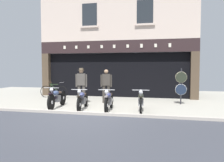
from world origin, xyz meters
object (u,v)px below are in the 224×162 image
at_px(salesman_left, 81,84).
at_px(advert_board_near, 88,67).
at_px(motorcycle_left, 57,98).
at_px(advert_board_far, 74,66).
at_px(motorcycle_center_right, 141,101).
at_px(motorcycle_center, 109,100).
at_px(leaning_bicycle, 54,91).
at_px(shopkeeper_center, 106,84).
at_px(tyre_sign_pole, 181,84).
at_px(motorcycle_center_left, 83,99).

xyz_separation_m(salesman_left, advert_board_near, (-0.62, 2.87, 0.84)).
height_order(motorcycle_left, advert_board_far, advert_board_far).
height_order(motorcycle_center_right, advert_board_far, advert_board_far).
bearing_deg(advert_board_near, motorcycle_center, -61.58).
bearing_deg(leaning_bicycle, advert_board_far, 151.34).
bearing_deg(shopkeeper_center, tyre_sign_pole, 173.18).
relative_size(tyre_sign_pole, leaning_bicycle, 0.97).
distance_m(motorcycle_center_left, motorcycle_center_right, 2.42).
bearing_deg(advert_board_far, motorcycle_center_right, -43.28).
distance_m(advert_board_near, advert_board_far, 0.92).
xyz_separation_m(salesman_left, tyre_sign_pole, (4.68, 0.79, 0.02)).
bearing_deg(advert_board_near, motorcycle_center_right, -49.69).
height_order(motorcycle_center_right, tyre_sign_pole, tyre_sign_pole).
distance_m(motorcycle_left, motorcycle_center_left, 1.20).
bearing_deg(motorcycle_left, salesman_left, -119.55).
distance_m(motorcycle_left, advert_board_far, 4.57).
bearing_deg(motorcycle_left, motorcycle_center_left, 168.94).
bearing_deg(salesman_left, motorcycle_left, 54.04).
height_order(motorcycle_center, salesman_left, salesman_left).
distance_m(motorcycle_left, tyre_sign_pole, 5.73).
xyz_separation_m(motorcycle_center_left, leaning_bicycle, (-2.93, 3.12, -0.04)).
bearing_deg(motorcycle_center_left, advert_board_far, -72.83).
distance_m(salesman_left, advert_board_far, 3.38).
distance_m(motorcycle_center_right, advert_board_far, 6.42).
bearing_deg(tyre_sign_pole, shopkeeper_center, -173.83).
bearing_deg(motorcycle_center_right, salesman_left, -30.41).
bearing_deg(advert_board_near, motorcycle_left, -89.62).
height_order(motorcycle_left, motorcycle_center, motorcycle_left).
xyz_separation_m(salesman_left, leaning_bicycle, (-2.33, 1.64, -0.58)).
xyz_separation_m(motorcycle_left, tyre_sign_pole, (5.28, 2.16, 0.54)).
distance_m(motorcycle_center_left, shopkeeper_center, 2.02).
bearing_deg(motorcycle_left, advert_board_near, -95.73).
height_order(motorcycle_center, advert_board_far, advert_board_far).
relative_size(tyre_sign_pole, advert_board_far, 1.84).
distance_m(tyre_sign_pole, advert_board_near, 5.76).
distance_m(shopkeeper_center, advert_board_near, 3.15).
bearing_deg(salesman_left, leaning_bicycle, -47.71).
bearing_deg(advert_board_near, shopkeeper_center, -54.45).
height_order(motorcycle_left, motorcycle_center_left, motorcycle_left).
bearing_deg(motorcycle_center, motorcycle_left, -8.47).
bearing_deg(shopkeeper_center, motorcycle_left, 32.85).
xyz_separation_m(motorcycle_center, advert_board_near, (-2.36, 4.36, 1.37)).
relative_size(motorcycle_center, salesman_left, 1.19).
distance_m(motorcycle_center_right, tyre_sign_pole, 2.82).
bearing_deg(motorcycle_left, advert_board_far, -83.56).
relative_size(motorcycle_left, motorcycle_center, 1.01).
distance_m(motorcycle_center, motorcycle_center_right, 1.29).
distance_m(salesman_left, shopkeeper_center, 1.21).
bearing_deg(advert_board_far, salesman_left, -61.78).
height_order(motorcycle_center_right, salesman_left, salesman_left).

